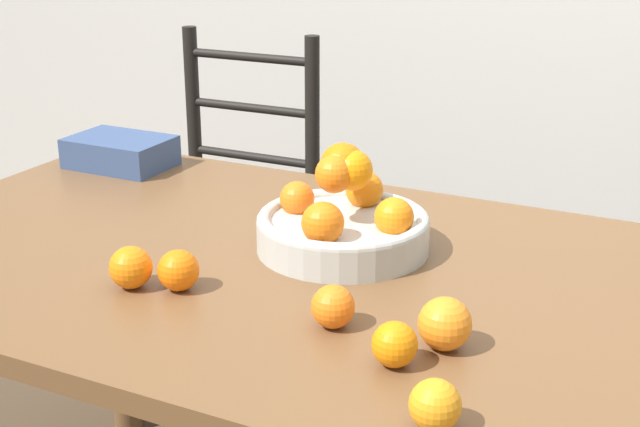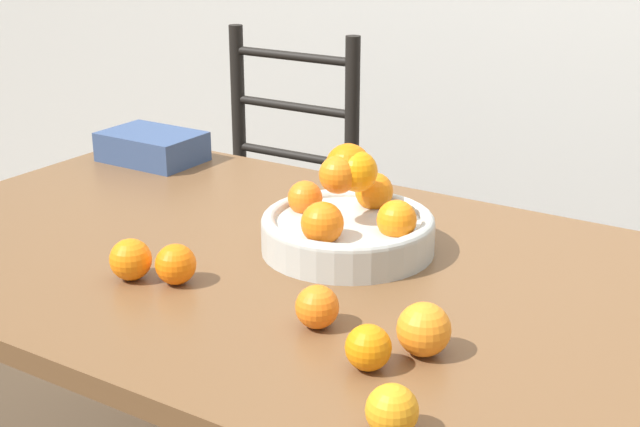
# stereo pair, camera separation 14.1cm
# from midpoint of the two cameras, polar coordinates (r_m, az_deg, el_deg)

# --- Properties ---
(dining_table) EXTENTS (1.98, 0.89, 0.73)m
(dining_table) POSITION_cam_midpoint_polar(r_m,az_deg,el_deg) (1.41, 8.95, -8.09)
(dining_table) COLOR brown
(dining_table) RESTS_ON ground_plane
(fruit_bowl) EXTENTS (0.29, 0.29, 0.19)m
(fruit_bowl) POSITION_cam_midpoint_polar(r_m,az_deg,el_deg) (1.50, 4.53, -0.54)
(fruit_bowl) COLOR #B2B7B2
(fruit_bowl) RESTS_ON dining_table
(orange_loose_0) EXTENTS (0.07, 0.07, 0.07)m
(orange_loose_0) POSITION_cam_midpoint_polar(r_m,az_deg,el_deg) (1.41, -9.24, -2.98)
(orange_loose_0) COLOR orange
(orange_loose_0) RESTS_ON dining_table
(orange_loose_1) EXTENTS (0.06, 0.06, 0.06)m
(orange_loose_1) POSITION_cam_midpoint_polar(r_m,az_deg,el_deg) (1.02, 8.67, -12.47)
(orange_loose_1) COLOR orange
(orange_loose_1) RESTS_ON dining_table
(orange_loose_2) EXTENTS (0.07, 0.07, 0.07)m
(orange_loose_2) POSITION_cam_midpoint_polar(r_m,az_deg,el_deg) (1.19, 10.09, -7.40)
(orange_loose_2) COLOR orange
(orange_loose_2) RESTS_ON dining_table
(orange_loose_3) EXTENTS (0.06, 0.06, 0.06)m
(orange_loose_3) POSITION_cam_midpoint_polar(r_m,az_deg,el_deg) (1.24, 3.08, -6.06)
(orange_loose_3) COLOR orange
(orange_loose_3) RESTS_ON dining_table
(orange_loose_4) EXTENTS (0.06, 0.06, 0.06)m
(orange_loose_4) POSITION_cam_midpoint_polar(r_m,az_deg,el_deg) (1.38, -6.36, -3.31)
(orange_loose_4) COLOR orange
(orange_loose_4) RESTS_ON dining_table
(orange_loose_5) EXTENTS (0.06, 0.06, 0.06)m
(orange_loose_5) POSITION_cam_midpoint_polar(r_m,az_deg,el_deg) (1.15, 6.68, -8.61)
(orange_loose_5) COLOR orange
(orange_loose_5) RESTS_ON dining_table
(chair_left) EXTENTS (0.42, 0.41, 0.95)m
(chair_left) POSITION_cam_midpoint_polar(r_m,az_deg,el_deg) (2.46, -1.81, -0.16)
(chair_left) COLOR black
(chair_left) RESTS_ON ground_plane
(book_stack) EXTENTS (0.22, 0.15, 0.07)m
(book_stack) POSITION_cam_midpoint_polar(r_m,az_deg,el_deg) (2.03, -8.75, 4.22)
(book_stack) COLOR #334770
(book_stack) RESTS_ON dining_table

